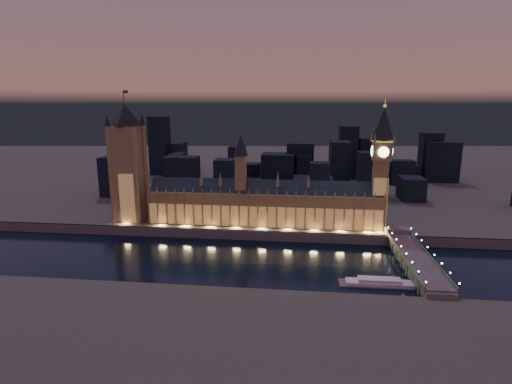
# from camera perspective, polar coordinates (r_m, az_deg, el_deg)

# --- Properties ---
(ground_plane) EXTENTS (2000.00, 2000.00, 0.00)m
(ground_plane) POSITION_cam_1_polar(r_m,az_deg,el_deg) (298.14, -2.17, -9.42)
(ground_plane) COLOR black
(ground_plane) RESTS_ON ground
(north_bank) EXTENTS (2000.00, 960.00, 8.00)m
(north_bank) POSITION_cam_1_polar(r_m,az_deg,el_deg) (801.74, 3.40, 4.77)
(north_bank) COLOR #45483D
(north_bank) RESTS_ON ground
(embankment_wall) EXTENTS (2000.00, 2.50, 8.00)m
(embankment_wall) POSITION_cam_1_polar(r_m,az_deg,el_deg) (334.84, -1.13, -6.19)
(embankment_wall) COLOR #594152
(embankment_wall) RESTS_ON ground
(palace_of_westminster) EXTENTS (202.00, 21.85, 78.00)m
(palace_of_westminster) POSITION_cam_1_polar(r_m,az_deg,el_deg) (347.22, 0.96, -1.66)
(palace_of_westminster) COLOR #9C7045
(palace_of_westminster) RESTS_ON north_bank
(victoria_tower) EXTENTS (31.68, 31.68, 114.73)m
(victoria_tower) POSITION_cam_1_polar(r_m,az_deg,el_deg) (371.18, -17.87, 4.70)
(victoria_tower) COLOR #9C7045
(victoria_tower) RESTS_ON north_bank
(elizabeth_tower) EXTENTS (18.00, 18.00, 106.61)m
(elizabeth_tower) POSITION_cam_1_polar(r_m,az_deg,el_deg) (344.53, 17.47, 4.61)
(elizabeth_tower) COLOR #9C7045
(elizabeth_tower) RESTS_ON north_bank
(westminster_bridge) EXTENTS (18.68, 113.00, 15.90)m
(westminster_bridge) POSITION_cam_1_polar(r_m,az_deg,el_deg) (300.36, 21.58, -8.93)
(westminster_bridge) COLOR #594152
(westminster_bridge) RESTS_ON ground
(river_boat) EXTENTS (49.66, 11.79, 4.50)m
(river_boat) POSITION_cam_1_polar(r_m,az_deg,el_deg) (267.70, 17.20, -12.28)
(river_boat) COLOR #594152
(river_boat) RESTS_ON ground
(city_backdrop) EXTENTS (466.56, 215.63, 85.44)m
(city_backdrop) POSITION_cam_1_polar(r_m,az_deg,el_deg) (527.03, 5.61, 3.73)
(city_backdrop) COLOR black
(city_backdrop) RESTS_ON north_bank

